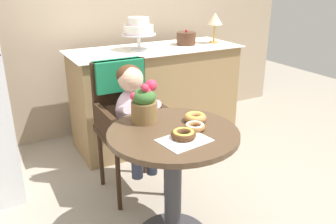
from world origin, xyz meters
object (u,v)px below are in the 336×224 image
at_px(wicker_chair, 125,106).
at_px(donut_front, 195,126).
at_px(cafe_table, 173,165).
at_px(table_lamp, 215,20).
at_px(flower_vase, 144,103).
at_px(tiered_cake_stand, 139,29).
at_px(donut_mid, 183,134).
at_px(round_layer_cake, 186,38).
at_px(seated_child, 134,107).
at_px(donut_side, 195,117).

xyz_separation_m(wicker_chair, donut_front, (0.11, -0.74, 0.10)).
bearing_deg(cafe_table, table_lamp, 47.33).
bearing_deg(flower_vase, tiered_cake_stand, 66.90).
bearing_deg(donut_mid, round_layer_cake, 58.14).
height_order(seated_child, donut_side, seated_child).
bearing_deg(round_layer_cake, wicker_chair, -145.05).
relative_size(seated_child, round_layer_cake, 4.05).
xyz_separation_m(donut_side, table_lamp, (0.99, 1.21, 0.37)).
xyz_separation_m(donut_mid, donut_side, (0.18, 0.17, 0.00)).
relative_size(wicker_chair, round_layer_cake, 5.32).
bearing_deg(cafe_table, tiered_cake_stand, 73.19).
bearing_deg(wicker_chair, round_layer_cake, 37.60).
relative_size(seated_child, donut_mid, 5.54).
relative_size(donut_front, table_lamp, 0.41).
height_order(donut_front, tiered_cake_stand, tiered_cake_stand).
bearing_deg(tiered_cake_stand, donut_side, -99.81).
bearing_deg(table_lamp, donut_front, -128.90).
relative_size(flower_vase, table_lamp, 0.85).
distance_m(cafe_table, wicker_chair, 0.71).
xyz_separation_m(cafe_table, seated_child, (0.00, 0.55, 0.17)).
relative_size(donut_side, round_layer_cake, 0.72).
bearing_deg(wicker_chair, donut_side, -72.11).
bearing_deg(wicker_chair, tiered_cake_stand, 59.58).
height_order(cafe_table, table_lamp, table_lamp).
distance_m(seated_child, table_lamp, 1.43).
xyz_separation_m(cafe_table, donut_front, (0.11, -0.04, 0.23)).
relative_size(flower_vase, tiered_cake_stand, 0.81).
bearing_deg(seated_child, donut_mid, -90.35).
bearing_deg(tiered_cake_stand, flower_vase, -113.10).
bearing_deg(round_layer_cake, table_lamp, -10.82).
xyz_separation_m(seated_child, donut_front, (0.11, -0.59, 0.06)).
height_order(donut_mid, round_layer_cake, round_layer_cake).
height_order(donut_side, round_layer_cake, round_layer_cake).
relative_size(donut_side, flower_vase, 0.53).
height_order(seated_child, table_lamp, table_lamp).
bearing_deg(donut_mid, tiered_cake_stand, 74.36).
bearing_deg(table_lamp, seated_child, -148.28).
bearing_deg(cafe_table, wicker_chair, 89.77).
xyz_separation_m(seated_child, flower_vase, (-0.08, -0.35, 0.15)).
bearing_deg(flower_vase, donut_front, -51.07).
relative_size(donut_mid, table_lamp, 0.46).
bearing_deg(table_lamp, wicker_chair, -154.17).
xyz_separation_m(flower_vase, round_layer_cake, (0.96, 1.12, 0.13)).
bearing_deg(tiered_cake_stand, donut_front, -101.81).
xyz_separation_m(donut_front, tiered_cake_stand, (0.28, 1.34, 0.34)).
height_order(wicker_chair, flower_vase, flower_vase).
bearing_deg(seated_child, round_layer_cake, 41.20).
height_order(seated_child, flower_vase, flower_vase).
xyz_separation_m(cafe_table, donut_mid, (-0.00, -0.11, 0.24)).
bearing_deg(round_layer_cake, donut_mid, -121.86).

